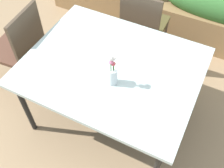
{
  "coord_description": "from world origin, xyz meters",
  "views": [
    {
      "loc": [
        0.67,
        -1.26,
        2.35
      ],
      "look_at": [
        0.01,
        0.06,
        0.51
      ],
      "focal_mm": 42.44,
      "sensor_mm": 36.0,
      "label": 1
    }
  ],
  "objects_px": {
    "chair_far_side": "(143,23)",
    "planter_box": "(163,6)",
    "flower_vase": "(113,73)",
    "chair_end_left": "(20,45)",
    "dining_table": "(112,69)"
  },
  "relations": [
    {
      "from": "chair_far_side",
      "to": "chair_end_left",
      "type": "bearing_deg",
      "value": -138.4
    },
    {
      "from": "chair_end_left",
      "to": "planter_box",
      "type": "xyz_separation_m",
      "value": [
        0.98,
        1.51,
        -0.19
      ]
    },
    {
      "from": "chair_end_left",
      "to": "flower_vase",
      "type": "relative_size",
      "value": 3.2
    },
    {
      "from": "planter_box",
      "to": "flower_vase",
      "type": "bearing_deg",
      "value": -85.63
    },
    {
      "from": "chair_far_side",
      "to": "chair_end_left",
      "type": "distance_m",
      "value": 1.29
    },
    {
      "from": "chair_end_left",
      "to": "chair_far_side",
      "type": "bearing_deg",
      "value": -51.85
    },
    {
      "from": "dining_table",
      "to": "flower_vase",
      "type": "xyz_separation_m",
      "value": [
        0.09,
        -0.16,
        0.17
      ]
    },
    {
      "from": "chair_far_side",
      "to": "planter_box",
      "type": "bearing_deg",
      "value": 85.94
    },
    {
      "from": "chair_end_left",
      "to": "dining_table",
      "type": "bearing_deg",
      "value": -95.08
    },
    {
      "from": "flower_vase",
      "to": "chair_end_left",
      "type": "bearing_deg",
      "value": 171.19
    },
    {
      "from": "chair_end_left",
      "to": "planter_box",
      "type": "relative_size",
      "value": 0.31
    },
    {
      "from": "dining_table",
      "to": "planter_box",
      "type": "distance_m",
      "value": 1.56
    },
    {
      "from": "chair_far_side",
      "to": "chair_end_left",
      "type": "relative_size",
      "value": 0.97
    },
    {
      "from": "chair_far_side",
      "to": "planter_box",
      "type": "distance_m",
      "value": 0.66
    },
    {
      "from": "chair_end_left",
      "to": "flower_vase",
      "type": "height_order",
      "value": "flower_vase"
    }
  ]
}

